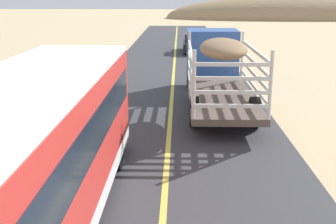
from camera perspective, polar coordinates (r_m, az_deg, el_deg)
The scene contains 4 objects.
livestock_truck at distance 19.74m, azimuth 6.33°, elevation 7.03°, with size 2.53×9.70×3.02m.
bus at distance 8.76m, azimuth -17.44°, elevation -5.08°, with size 2.54×10.00×3.21m.
car_far at distance 35.12m, azimuth 3.51°, elevation 9.08°, with size 1.80×4.40×1.46m.
distant_hill at distance 84.17m, azimuth 17.57°, elevation 11.80°, with size 50.54×17.88×8.56m, color #997C5A.
Camera 1 is at (0.33, -2.30, 4.75)m, focal length 45.78 mm.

